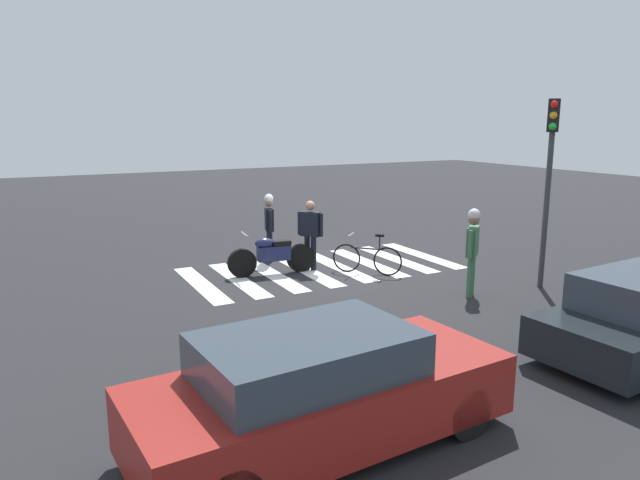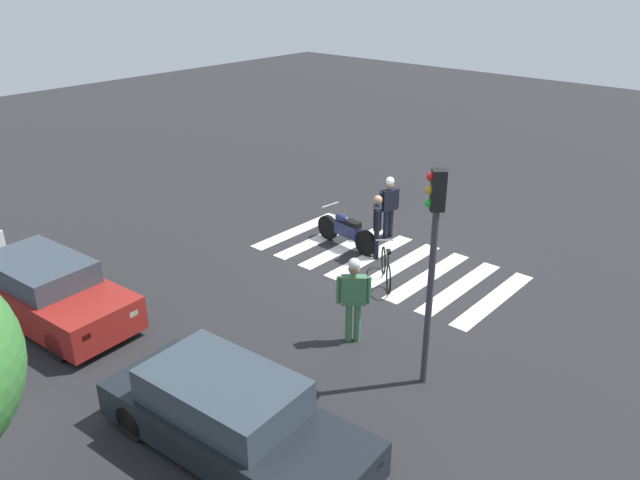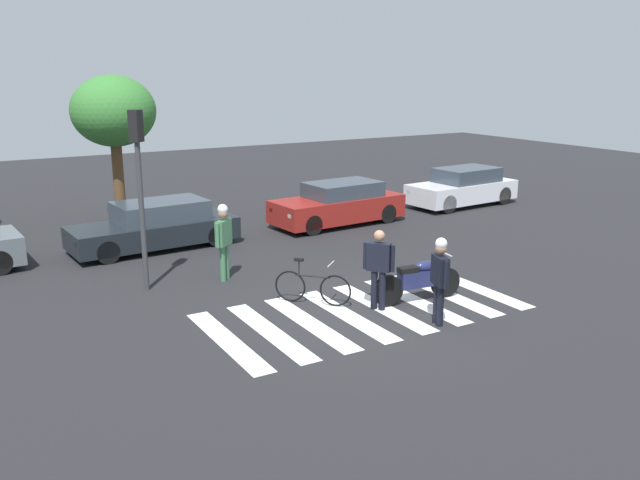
{
  "view_description": "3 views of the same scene",
  "coord_description": "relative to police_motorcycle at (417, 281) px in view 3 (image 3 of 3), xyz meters",
  "views": [
    {
      "loc": [
        6.7,
        12.69,
        3.73
      ],
      "look_at": [
        0.74,
        1.29,
        1.05
      ],
      "focal_mm": 32.66,
      "sensor_mm": 36.0,
      "label": 1
    },
    {
      "loc": [
        -8.62,
        12.42,
        7.25
      ],
      "look_at": [
        0.86,
        1.6,
        0.89
      ],
      "focal_mm": 35.46,
      "sensor_mm": 36.0,
      "label": 2
    },
    {
      "loc": [
        -7.54,
        -11.01,
        5.03
      ],
      "look_at": [
        -0.18,
        1.59,
        1.24
      ],
      "focal_mm": 37.14,
      "sensor_mm": 36.0,
      "label": 3
    }
  ],
  "objects": [
    {
      "name": "officer_on_foot",
      "position": [
        -0.48,
        -1.29,
        0.58
      ],
      "size": [
        0.33,
        0.65,
        1.81
      ],
      "color": "black",
      "rests_on": "ground_plane"
    },
    {
      "name": "pedestrian_bystander",
      "position": [
        -3.09,
        3.6,
        0.64
      ],
      "size": [
        0.56,
        0.48,
        1.9
      ],
      "color": "#3F724C",
      "rests_on": "ground_plane"
    },
    {
      "name": "leaning_bicycle",
      "position": [
        -2.08,
        1.04,
        -0.09
      ],
      "size": [
        1.21,
        1.32,
        1.02
      ],
      "color": "black",
      "rests_on": "ground_plane"
    },
    {
      "name": "ground_plane",
      "position": [
        -1.35,
        0.07,
        -0.48
      ],
      "size": [
        60.0,
        60.0,
        0.0
      ],
      "primitive_type": "plane",
      "color": "#232326"
    },
    {
      "name": "car_black_suv",
      "position": [
        -3.64,
        7.39,
        0.17
      ],
      "size": [
        4.8,
        2.11,
        1.36
      ],
      "color": "black",
      "rests_on": "ground_plane"
    },
    {
      "name": "car_white_van",
      "position": [
        8.22,
        7.62,
        0.2
      ],
      "size": [
        4.44,
        2.04,
        1.42
      ],
      "color": "black",
      "rests_on": "ground_plane"
    },
    {
      "name": "police_motorcycle",
      "position": [
        0.0,
        0.0,
        0.0
      ],
      "size": [
        2.18,
        0.62,
        1.07
      ],
      "color": "black",
      "rests_on": "ground_plane"
    },
    {
      "name": "car_maroon_wagon",
      "position": [
        2.49,
        7.3,
        0.2
      ],
      "size": [
        4.56,
        2.07,
        1.41
      ],
      "color": "black",
      "rests_on": "ground_plane"
    },
    {
      "name": "street_tree_mid",
      "position": [
        -3.59,
        11.63,
        3.16
      ],
      "size": [
        2.76,
        2.76,
        4.85
      ],
      "color": "brown",
      "rests_on": "ground_plane"
    },
    {
      "name": "traffic_light_pole",
      "position": [
        -4.95,
        3.83,
        2.32
      ],
      "size": [
        0.35,
        0.34,
        4.16
      ],
      "color": "#38383D",
      "rests_on": "ground_plane"
    },
    {
      "name": "officer_by_motorcycle",
      "position": [
        -1.03,
        0.03,
        0.53
      ],
      "size": [
        0.47,
        0.57,
        1.75
      ],
      "color": "black",
      "rests_on": "ground_plane"
    },
    {
      "name": "crosswalk_stripes",
      "position": [
        -1.35,
        0.07,
        -0.47
      ],
      "size": [
        6.75,
        3.36,
        0.01
      ],
      "color": "silver",
      "rests_on": "ground_plane"
    }
  ]
}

